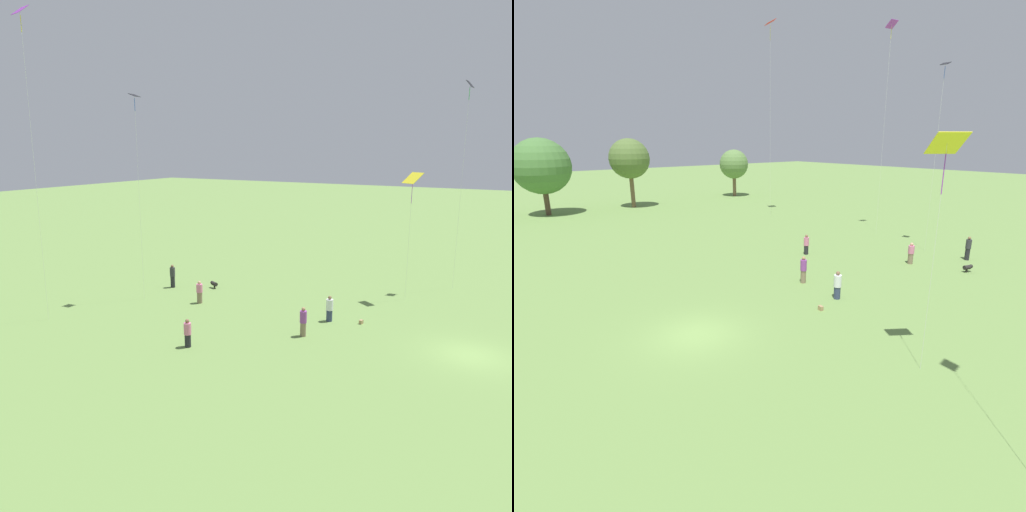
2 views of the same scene
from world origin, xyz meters
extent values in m
plane|color=#6B8E47|center=(0.00, 0.00, 0.00)|extent=(240.00, 240.00, 0.00)
cylinder|color=#333D5B|center=(8.95, -1.30, 0.39)|extent=(0.45, 0.45, 0.77)
cylinder|color=white|center=(8.95, -1.30, 1.14)|extent=(0.53, 0.53, 0.74)
sphere|color=brown|center=(8.95, -1.30, 1.63)|extent=(0.24, 0.24, 0.24)
cylinder|color=#847056|center=(18.78, -0.17, 0.42)|extent=(0.51, 0.51, 0.83)
cylinder|color=pink|center=(18.78, -0.17, 1.14)|extent=(0.60, 0.60, 0.62)
sphere|color=tan|center=(18.78, -0.17, 1.57)|extent=(0.24, 0.24, 0.24)
cylinder|color=#232328|center=(23.23, -2.49, 0.47)|extent=(0.51, 0.51, 0.95)
cylinder|color=#333338|center=(23.23, -2.49, 1.31)|extent=(0.60, 0.60, 0.73)
sphere|color=brown|center=(23.23, -2.49, 1.80)|extent=(0.24, 0.24, 0.24)
cylinder|color=#232328|center=(14.41, 6.92, 0.38)|extent=(0.45, 0.45, 0.77)
cylinder|color=pink|center=(14.41, 6.92, 1.11)|extent=(0.53, 0.53, 0.69)
sphere|color=brown|center=(14.41, 6.92, 1.58)|extent=(0.24, 0.24, 0.24)
cylinder|color=#847056|center=(9.33, 2.03, 0.44)|extent=(0.50, 0.50, 0.87)
cylinder|color=purple|center=(9.33, 2.03, 1.24)|extent=(0.59, 0.59, 0.74)
sphere|color=#A87A56|center=(9.33, 2.03, 1.73)|extent=(0.24, 0.24, 0.24)
cube|color=black|center=(23.09, 1.09, 14.92)|extent=(0.67, 0.69, 0.24)
cylinder|color=blue|center=(23.09, 1.09, 14.28)|extent=(0.04, 0.04, 0.88)
cylinder|color=silver|center=(23.09, 1.09, 7.46)|extent=(0.01, 0.01, 14.92)
cube|color=yellow|center=(5.76, -8.74, 9.17)|extent=(1.56, 1.50, 0.78)
cylinder|color=purple|center=(5.76, -8.74, 8.07)|extent=(0.04, 0.04, 1.46)
cylinder|color=silver|center=(5.76, -8.74, 4.58)|extent=(0.01, 0.01, 9.17)
cube|color=purple|center=(25.43, 7.88, 19.28)|extent=(1.02, 0.87, 0.58)
cylinder|color=yellow|center=(25.43, 7.88, 18.53)|extent=(0.04, 0.04, 0.96)
cylinder|color=silver|center=(25.43, 7.88, 9.64)|extent=(0.01, 0.01, 19.28)
cube|color=black|center=(3.13, -13.79, 16.01)|extent=(0.57, 0.78, 0.56)
cylinder|color=green|center=(3.13, -13.79, 15.32)|extent=(0.04, 0.04, 0.94)
cylinder|color=silver|center=(3.13, -13.79, 8.00)|extent=(0.01, 0.01, 16.01)
cylinder|color=black|center=(20.07, -3.96, 0.37)|extent=(0.58, 0.48, 0.32)
sphere|color=black|center=(20.39, -4.09, 0.42)|extent=(0.29, 0.29, 0.29)
cylinder|color=black|center=(20.07, -3.96, 0.11)|extent=(0.14, 0.14, 0.21)
cube|color=#A58459|center=(6.93, -1.87, 0.13)|extent=(0.24, 0.32, 0.25)
camera|label=1|loc=(-2.64, 28.48, 11.38)|focal=35.00mm
camera|label=2|loc=(-8.57, -16.14, 9.27)|focal=28.00mm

